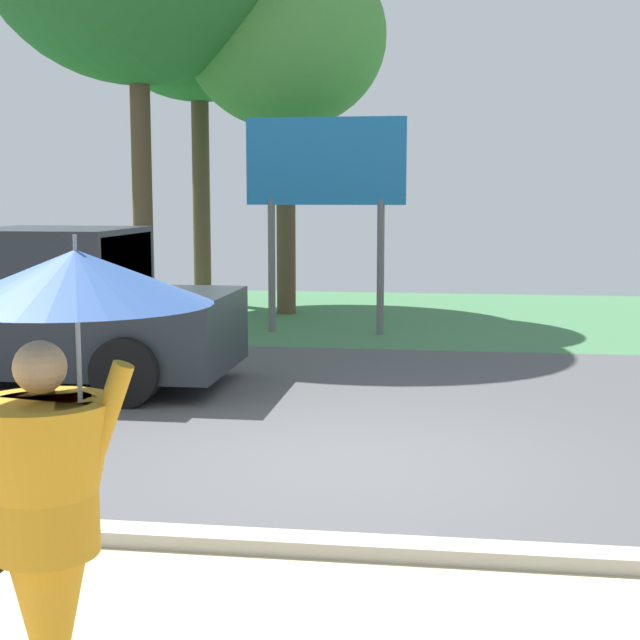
% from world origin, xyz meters
% --- Properties ---
extents(ground_plane, '(40.00, 22.00, 0.20)m').
position_xyz_m(ground_plane, '(0.00, 2.95, -0.05)').
color(ground_plane, '#4C4C4F').
extents(monk_pedestrian, '(1.12, 1.10, 2.13)m').
position_xyz_m(monk_pedestrian, '(-0.78, -4.18, 1.14)').
color(monk_pedestrian, orange).
rests_on(monk_pedestrian, ground_plane).
extents(pickup_truck, '(5.20, 2.28, 1.88)m').
position_xyz_m(pickup_truck, '(-4.31, 2.84, 0.87)').
color(pickup_truck, '#23282D').
rests_on(pickup_truck, ground_plane).
extents(roadside_billboard, '(2.60, 0.12, 3.50)m').
position_xyz_m(roadside_billboard, '(-1.25, 7.53, 2.55)').
color(roadside_billboard, slate).
rests_on(roadside_billboard, ground_plane).
extents(tree_center_back, '(3.76, 3.76, 6.88)m').
position_xyz_m(tree_center_back, '(-2.35, 9.95, 5.14)').
color(tree_center_back, brown).
rests_on(tree_center_back, ground_plane).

